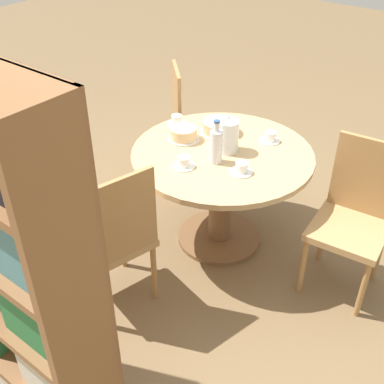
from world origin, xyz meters
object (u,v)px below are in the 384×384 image
(chair_c, at_px, (114,237))
(cup_c, at_px, (177,121))
(coffee_pot, at_px, (228,135))
(water_bottle, at_px, (216,146))
(chair_a, at_px, (354,216))
(chair_b, at_px, (193,122))
(cake_main, at_px, (219,127))
(cup_a, at_px, (184,163))
(cake_second, at_px, (183,134))
(cup_b, at_px, (270,137))
(bookshelf, at_px, (9,272))
(cup_d, at_px, (242,169))

(chair_c, distance_m, cup_c, 1.05)
(coffee_pot, xyz_separation_m, water_bottle, (-0.02, 0.16, 0.00))
(chair_a, xyz_separation_m, chair_b, (1.50, -0.40, 0.00))
(coffee_pot, xyz_separation_m, cake_main, (0.18, -0.17, -0.07))
(cup_a, bearing_deg, cake_second, -50.97)
(water_bottle, bearing_deg, cup_b, -106.70)
(water_bottle, bearing_deg, cup_c, -26.30)
(cup_a, bearing_deg, bookshelf, 95.26)
(bookshelf, height_order, water_bottle, bookshelf)
(cake_second, height_order, cup_a, cake_second)
(cup_d, bearing_deg, cake_main, -40.31)
(cup_b, bearing_deg, bookshelf, 85.96)
(bookshelf, distance_m, coffee_pot, 1.58)
(chair_a, height_order, cake_second, chair_a)
(chair_c, xyz_separation_m, cup_a, (-0.06, -0.56, 0.24))
(water_bottle, relative_size, cup_d, 2.06)
(bookshelf, distance_m, cup_b, 1.87)
(chair_a, relative_size, cup_d, 7.04)
(cup_d, bearing_deg, coffee_pot, -37.58)
(cake_main, bearing_deg, bookshelf, 96.54)
(chair_c, relative_size, cake_second, 4.61)
(chair_a, height_order, cup_d, chair_a)
(chair_a, height_order, coffee_pot, coffee_pot)
(cup_c, bearing_deg, coffee_pot, 168.99)
(cup_c, bearing_deg, chair_b, -66.85)
(chair_c, bearing_deg, cup_a, -172.19)
(cup_a, bearing_deg, chair_b, -55.68)
(cup_a, height_order, cup_b, same)
(chair_c, height_order, cup_a, chair_c)
(chair_a, bearing_deg, bookshelf, -120.97)
(cake_second, xyz_separation_m, cup_b, (-0.46, -0.33, -0.01))
(chair_c, height_order, cup_b, chair_c)
(chair_b, xyz_separation_m, cup_b, (-0.82, 0.25, 0.24))
(cup_d, bearing_deg, water_bottle, -2.42)
(cup_a, height_order, cup_d, same)
(cup_c, bearing_deg, cake_main, -166.36)
(cake_main, bearing_deg, cup_d, 139.69)
(chair_a, relative_size, chair_b, 1.00)
(cake_second, height_order, cup_b, cake_second)
(coffee_pot, height_order, cup_d, coffee_pot)
(chair_a, bearing_deg, cup_a, -160.22)
(chair_b, relative_size, cup_a, 7.04)
(bookshelf, xyz_separation_m, cup_c, (0.51, -1.68, -0.14))
(cake_main, bearing_deg, chair_b, -35.85)
(chair_c, xyz_separation_m, cup_d, (-0.37, -0.71, 0.24))
(chair_a, distance_m, cup_a, 1.05)
(coffee_pot, height_order, cup_a, coffee_pot)
(water_bottle, distance_m, cup_a, 0.22)
(cake_main, bearing_deg, chair_a, 177.17)
(cake_second, bearing_deg, chair_b, -58.04)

